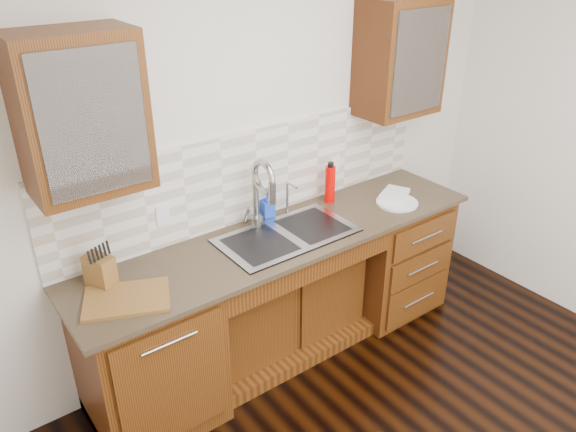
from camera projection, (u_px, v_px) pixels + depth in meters
wall_back at (250, 150)px, 3.49m from camera, size 4.00×0.10×2.70m
base_cabinet_left at (148, 356)px, 3.15m from camera, size 0.70×0.62×0.88m
base_cabinet_center at (276, 301)px, 3.76m from camera, size 1.20×0.44×0.70m
base_cabinet_right at (387, 252)px, 4.16m from camera, size 0.70×0.62×0.88m
countertop at (286, 237)px, 3.44m from camera, size 2.70×0.65×0.03m
backsplash at (256, 174)px, 3.52m from camera, size 2.70×0.02×0.59m
sink at (287, 248)px, 3.46m from camera, size 0.84×0.46×0.19m
faucet at (256, 196)px, 3.45m from camera, size 0.04×0.04×0.40m
filter_tap at (287, 197)px, 3.63m from camera, size 0.02×0.02×0.24m
upper_cabinet_left at (80, 114)px, 2.56m from camera, size 0.55×0.34×0.75m
upper_cabinet_right at (400, 57)px, 3.68m from camera, size 0.55×0.34×0.75m
outlet_left at (163, 215)px, 3.20m from camera, size 0.08×0.01×0.12m
outlet_right at (335, 164)px, 3.89m from camera, size 0.08×0.01×0.12m
soap_bottle at (268, 205)px, 3.60m from camera, size 0.09×0.09×0.17m
water_bottle at (330, 184)px, 3.79m from camera, size 0.08×0.08×0.26m
plate at (397, 203)px, 3.81m from camera, size 0.33×0.33×0.02m
dish_towel at (394, 194)px, 3.87m from camera, size 0.26×0.24×0.03m
knife_block at (100, 271)px, 2.91m from camera, size 0.15×0.18×0.17m
cutting_board at (127, 299)px, 2.82m from camera, size 0.51×0.44×0.02m
cup_left_a at (63, 130)px, 2.54m from camera, size 0.14×0.14×0.09m
cup_left_b at (108, 120)px, 2.65m from camera, size 0.11×0.11×0.09m
cup_right_a at (387, 67)px, 3.64m from camera, size 0.15×0.15×0.10m
cup_right_b at (413, 63)px, 3.77m from camera, size 0.11×0.11×0.09m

